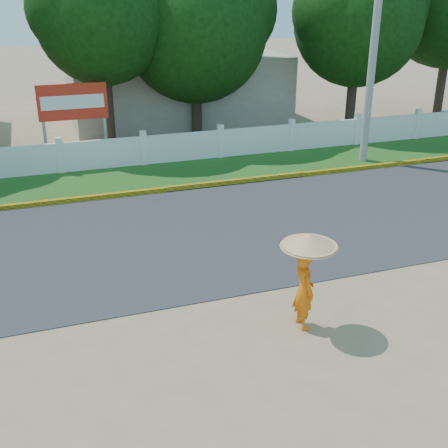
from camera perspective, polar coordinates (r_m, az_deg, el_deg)
The scene contains 10 objects.
ground at distance 11.43m, azimuth 3.29°, elevation -9.75°, with size 120.00×120.00×0.00m, color #9E8460.
road at distance 15.19m, azimuth -3.05°, elevation -0.98°, with size 60.00×7.00×0.02m, color #38383A.
grass_verge at distance 19.96m, azimuth -7.24°, elevation 4.86°, with size 60.00×3.50×0.03m, color #2D601E.
curb at distance 18.37m, azimuth -6.13°, elevation 3.50°, with size 40.00×0.18×0.16m, color yellow.
fence at distance 21.17m, azimuth -8.15°, elevation 7.38°, with size 40.00×0.10×1.10m, color silver.
building_near at distance 28.07m, azimuth -4.91°, elevation 13.57°, with size 10.00×6.00×3.20m, color #B7AD99.
utility_pole at distance 21.56m, azimuth 14.79°, elevation 15.22°, with size 0.28×0.28×7.04m, color gray.
monk_with_parasol at distance 10.73m, azimuth 8.37°, elevation -4.36°, with size 1.09×1.09×1.99m.
billboard at distance 21.60m, azimuth -15.10°, elevation 11.48°, with size 2.50×0.13×2.95m.
tree_row at distance 23.96m, azimuth -3.87°, elevation 20.26°, with size 37.00×7.96×9.54m.
Camera 1 is at (-3.71, -8.87, 6.19)m, focal length 45.00 mm.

